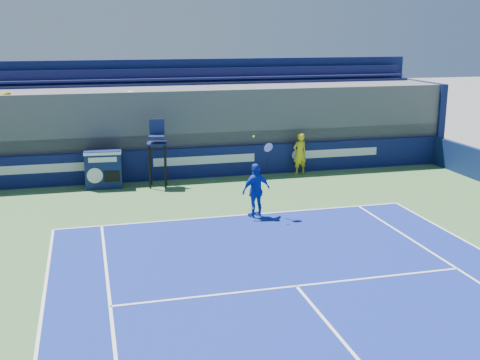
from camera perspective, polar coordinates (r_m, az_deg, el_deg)
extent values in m
imported|color=yellow|center=(24.09, 5.69, 2.52)|extent=(0.68, 0.53, 1.66)
cube|color=white|center=(18.73, -0.29, -3.38)|extent=(10.97, 0.07, 0.00)
cube|color=white|center=(13.81, 5.36, -9.97)|extent=(8.23, 0.07, 0.00)
cube|color=#0D1349|center=(23.50, -3.41, 1.67)|extent=(20.40, 0.20, 1.20)
cube|color=white|center=(23.03, -18.17, 1.03)|extent=(3.20, 0.01, 0.32)
cube|color=white|center=(23.38, -3.36, 1.91)|extent=(4.00, 0.01, 0.32)
cube|color=white|center=(25.00, 9.12, 2.55)|extent=(3.60, 0.01, 0.32)
cylinder|color=white|center=(24.37, 5.44, 2.37)|extent=(0.44, 0.01, 0.44)
cube|color=#0E1A48|center=(22.46, -12.81, 1.02)|extent=(1.35, 0.79, 1.40)
cube|color=white|center=(22.33, -12.90, 2.60)|extent=(1.37, 0.81, 0.10)
cylinder|color=silver|center=(22.16, -13.60, 0.40)|extent=(0.56, 0.06, 0.56)
cube|color=black|center=(22.15, -12.04, 0.35)|extent=(0.55, 0.06, 0.40)
cube|color=silver|center=(22.02, -12.90, 1.88)|extent=(1.00, 0.08, 0.18)
cylinder|color=black|center=(21.96, -8.57, 1.19)|extent=(0.08, 0.08, 1.60)
cylinder|color=black|center=(21.93, -7.11, 1.22)|extent=(0.08, 0.08, 1.60)
cylinder|color=black|center=(22.50, -8.48, 1.50)|extent=(0.08, 0.08, 1.60)
cylinder|color=black|center=(22.47, -7.06, 1.53)|extent=(0.08, 0.08, 1.60)
cube|color=#0F144B|center=(22.05, -7.88, 3.47)|extent=(0.81, 0.81, 0.06)
cube|color=#131A48|center=(21.91, -7.91, 4.06)|extent=(0.62, 0.54, 0.08)
cube|color=#131D49|center=(22.21, -7.89, 4.99)|extent=(0.55, 0.15, 0.60)
imported|color=#1636B4|center=(18.41, 1.54, -0.98)|extent=(1.07, 0.70, 1.68)
cylinder|color=black|center=(18.34, 2.59, 1.67)|extent=(0.07, 0.16, 0.39)
torus|color=silver|center=(18.18, 2.72, 3.10)|extent=(0.31, 0.18, 0.29)
cylinder|color=silver|center=(18.18, 2.72, 3.10)|extent=(0.26, 0.14, 0.24)
sphere|color=yellow|center=(17.89, 1.31, 4.14)|extent=(0.07, 0.07, 0.07)
cube|color=#505055|center=(25.14, -4.28, 5.00)|extent=(20.40, 3.60, 3.38)
cube|color=#505055|center=(23.87, -3.69, 4.00)|extent=(20.40, 0.90, 0.55)
cube|color=#121645|center=(23.69, -3.66, 5.09)|extent=(20.00, 0.45, 0.08)
cube|color=#121645|center=(23.90, -3.79, 5.65)|extent=(20.00, 0.06, 0.45)
cube|color=#505055|center=(24.65, -4.11, 5.61)|extent=(20.40, 0.90, 0.55)
cube|color=#121645|center=(24.49, -4.08, 6.67)|extent=(20.00, 0.45, 0.08)
cube|color=#121645|center=(24.71, -4.20, 7.21)|extent=(20.00, 0.06, 0.45)
cube|color=#505055|center=(25.46, -4.50, 7.12)|extent=(20.40, 0.90, 0.55)
cube|color=#121645|center=(25.31, -4.48, 8.16)|extent=(20.00, 0.45, 0.08)
cube|color=#121645|center=(25.53, -4.59, 8.66)|extent=(20.00, 0.06, 0.45)
cube|color=#505055|center=(26.28, -4.87, 8.53)|extent=(20.40, 0.90, 0.55)
cube|color=#121645|center=(26.14, -4.85, 9.55)|extent=(20.00, 0.45, 0.08)
cube|color=#121645|center=(26.37, -4.96, 10.02)|extent=(20.00, 0.06, 0.45)
cube|color=#0C1647|center=(26.97, -5.05, 6.69)|extent=(20.80, 0.30, 4.40)
cube|color=#0C1647|center=(28.80, 16.53, 5.63)|extent=(0.30, 3.90, 3.40)
imported|color=yellow|center=(23.40, -21.24, 5.73)|extent=(0.88, 0.71, 1.71)
imported|color=silver|center=(23.30, -10.24, 6.32)|extent=(1.08, 0.65, 1.63)
imported|color=black|center=(26.36, 13.94, 6.99)|extent=(0.61, 0.41, 1.61)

